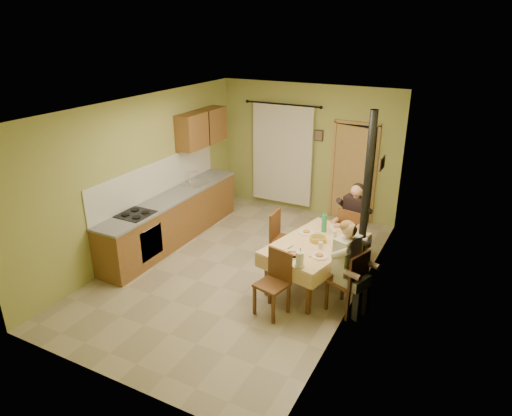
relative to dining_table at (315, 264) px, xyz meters
The scene contains 17 objects.
floor 1.36m from the dining_table, behind, with size 4.00×6.00×0.01m, color tan.
room_shell 1.94m from the dining_table, behind, with size 4.04×6.04×2.82m.
kitchen_run 3.02m from the dining_table, behind, with size 0.64×3.64×1.56m.
upper_cabinets 3.84m from the dining_table, 153.08° to the left, with size 0.35×1.40×0.70m, color brown.
curtain 3.46m from the dining_table, 123.60° to the left, with size 1.70×0.07×2.22m.
doorway 2.90m from the dining_table, 95.23° to the left, with size 0.96×0.26×2.15m.
dining_table is the anchor object (origin of this frame).
tableware 0.45m from the dining_table, 92.07° to the right, with size 0.72×1.69×0.33m.
chair_far 1.14m from the dining_table, 75.71° to the left, with size 0.50×0.50×0.99m.
chair_near 1.06m from the dining_table, 104.69° to the right, with size 0.49×0.49×0.97m.
chair_right 0.82m from the dining_table, 35.09° to the right, with size 0.56×0.56×1.00m.
chair_left 0.80m from the dining_table, 152.49° to the left, with size 0.44×0.44×0.98m.
man_far 1.26m from the dining_table, 75.77° to the left, with size 0.62×0.52×1.39m.
man_right 0.94m from the dining_table, 35.35° to the right, with size 0.59×0.65×1.39m.
stove_flue 1.01m from the dining_table, 38.91° to the left, with size 0.24×0.24×2.80m.
picture_back 3.34m from the dining_table, 110.20° to the left, with size 0.19×0.03×0.23m, color black.
picture_right 1.95m from the dining_table, 58.29° to the left, with size 0.03×0.31×0.21m, color brown.
Camera 1 is at (3.40, -6.00, 3.96)m, focal length 32.00 mm.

